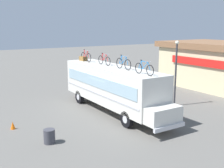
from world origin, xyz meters
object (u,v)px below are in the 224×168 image
object	(u,v)px
rooftop_bicycle_4	(144,69)
trash_bin	(49,136)
bus	(113,85)
rooftop_bicycle_1	(86,57)
rooftop_bicycle_3	(123,63)
street_lamp	(176,69)
rooftop_bicycle_2	(104,60)
traffic_cone	(13,125)
luggage_bag_1	(83,59)

from	to	relation	value
rooftop_bicycle_4	trash_bin	xyz separation A→B (m)	(-0.74, -5.77, -3.28)
bus	rooftop_bicycle_1	distance (m)	4.12
bus	rooftop_bicycle_3	distance (m)	2.20
rooftop_bicycle_3	street_lamp	xyz separation A→B (m)	(0.06, 4.85, -0.76)
bus	rooftop_bicycle_2	bearing A→B (deg)	178.78
rooftop_bicycle_1	street_lamp	distance (m)	7.24
rooftop_bicycle_3	trash_bin	world-z (taller)	rooftop_bicycle_3
rooftop_bicycle_4	rooftop_bicycle_3	bearing A→B (deg)	175.74
traffic_cone	bus	bearing A→B (deg)	88.46
rooftop_bicycle_3	rooftop_bicycle_4	bearing A→B (deg)	-4.26
bus	rooftop_bicycle_3	xyz separation A→B (m)	(1.33, 0.03, 1.75)
luggage_bag_1	rooftop_bicycle_2	world-z (taller)	rooftop_bicycle_2
traffic_cone	street_lamp	distance (m)	12.35
bus	street_lamp	xyz separation A→B (m)	(1.38, 4.88, 0.99)
rooftop_bicycle_2	rooftop_bicycle_1	bearing A→B (deg)	-174.90
bus	rooftop_bicycle_3	world-z (taller)	rooftop_bicycle_3
street_lamp	rooftop_bicycle_1	bearing A→B (deg)	-135.16
luggage_bag_1	rooftop_bicycle_2	bearing A→B (deg)	2.67
rooftop_bicycle_3	street_lamp	world-z (taller)	street_lamp
trash_bin	street_lamp	distance (m)	11.22
trash_bin	street_lamp	xyz separation A→B (m)	(-1.63, 10.80, 2.54)
rooftop_bicycle_2	rooftop_bicycle_4	distance (m)	4.95
bus	trash_bin	size ratio (longest dim) A/B	14.60
luggage_bag_1	rooftop_bicycle_2	size ratio (longest dim) A/B	0.43
bus	traffic_cone	distance (m)	7.28
bus	rooftop_bicycle_2	size ratio (longest dim) A/B	6.58
rooftop_bicycle_1	rooftop_bicycle_3	bearing A→B (deg)	2.56
luggage_bag_1	rooftop_bicycle_1	xyz separation A→B (m)	(0.65, -0.08, 0.23)
luggage_bag_1	street_lamp	distance (m)	7.64
rooftop_bicycle_3	street_lamp	size ratio (longest dim) A/B	0.34
street_lamp	rooftop_bicycle_2	bearing A→B (deg)	-117.97
rooftop_bicycle_2	street_lamp	xyz separation A→B (m)	(2.58, 4.85, -0.74)
rooftop_bicycle_1	rooftop_bicycle_3	distance (m)	5.05
rooftop_bicycle_2	trash_bin	bearing A→B (deg)	-54.74
bus	rooftop_bicycle_4	distance (m)	4.13
rooftop_bicycle_2	trash_bin	distance (m)	7.99
luggage_bag_1	rooftop_bicycle_3	bearing A→B (deg)	1.49
rooftop_bicycle_3	trash_bin	bearing A→B (deg)	-74.18
rooftop_bicycle_2	bus	bearing A→B (deg)	-1.22
rooftop_bicycle_1	rooftop_bicycle_4	size ratio (longest dim) A/B	0.99
rooftop_bicycle_1	street_lamp	xyz separation A→B (m)	(5.11, 5.08, -0.77)
trash_bin	traffic_cone	xyz separation A→B (m)	(-3.20, -1.15, -0.15)
traffic_cone	rooftop_bicycle_3	bearing A→B (deg)	77.93
luggage_bag_1	rooftop_bicycle_2	xyz separation A→B (m)	(3.18, 0.15, 0.19)
traffic_cone	trash_bin	bearing A→B (deg)	19.79
trash_bin	rooftop_bicycle_3	bearing A→B (deg)	105.82
street_lamp	bus	bearing A→B (deg)	-105.85
bus	rooftop_bicycle_1	xyz separation A→B (m)	(-3.72, -0.20, 1.76)
rooftop_bicycle_1	rooftop_bicycle_3	world-z (taller)	rooftop_bicycle_1
bus	rooftop_bicycle_1	size ratio (longest dim) A/B	6.55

